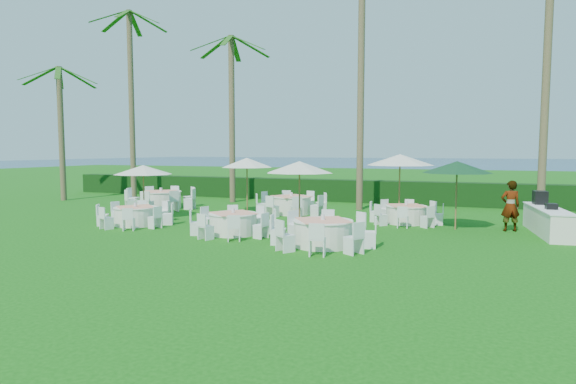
% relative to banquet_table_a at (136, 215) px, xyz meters
% --- Properties ---
extents(ground, '(120.00, 120.00, 0.00)m').
position_rel_banquet_table_a_xyz_m(ground, '(4.23, -0.91, -0.37)').
color(ground, '#0F520E').
rests_on(ground, ground).
extents(hedge, '(34.00, 1.00, 1.20)m').
position_rel_banquet_table_a_xyz_m(hedge, '(4.23, 11.09, 0.23)').
color(hedge, black).
rests_on(hedge, ground).
extents(ocean, '(260.00, 260.00, 0.00)m').
position_rel_banquet_table_a_xyz_m(ocean, '(4.23, 101.09, -0.37)').
color(ocean, '#061E44').
rests_on(ocean, ground).
extents(banquet_table_a, '(2.77, 2.77, 0.86)m').
position_rel_banquet_table_a_xyz_m(banquet_table_a, '(0.00, 0.00, 0.00)').
color(banquet_table_a, white).
rests_on(banquet_table_a, ground).
extents(banquet_table_b, '(2.87, 2.87, 0.89)m').
position_rel_banquet_table_a_xyz_m(banquet_table_b, '(4.38, -0.43, 0.01)').
color(banquet_table_b, white).
rests_on(banquet_table_b, ground).
extents(banquet_table_c, '(3.15, 3.15, 0.95)m').
position_rel_banquet_table_a_xyz_m(banquet_table_c, '(7.81, -1.30, 0.04)').
color(banquet_table_c, white).
rests_on(banquet_table_c, ground).
extents(banquet_table_d, '(3.42, 3.42, 1.02)m').
position_rel_banquet_table_a_xyz_m(banquet_table_d, '(-2.22, 4.72, 0.08)').
color(banquet_table_d, white).
rests_on(banquet_table_d, ground).
extents(banquet_table_e, '(3.16, 3.16, 0.96)m').
position_rel_banquet_table_a_xyz_m(banquet_table_e, '(4.38, 5.21, 0.05)').
color(banquet_table_e, white).
rests_on(banquet_table_e, ground).
extents(banquet_table_f, '(2.79, 2.79, 0.86)m').
position_rel_banquet_table_a_xyz_m(banquet_table_f, '(9.55, 4.15, -0.00)').
color(banquet_table_f, white).
rests_on(banquet_table_f, ground).
extents(umbrella_a, '(2.37, 2.37, 2.23)m').
position_rel_banquet_table_a_xyz_m(umbrella_a, '(-0.82, 1.58, 1.66)').
color(umbrella_a, brown).
rests_on(umbrella_a, ground).
extents(umbrella_b, '(2.51, 2.51, 2.45)m').
position_rel_banquet_table_a_xyz_m(umbrella_b, '(6.04, 1.60, 1.86)').
color(umbrella_b, brown).
rests_on(umbrella_b, ground).
extents(umbrella_c, '(2.38, 2.38, 2.50)m').
position_rel_banquet_table_a_xyz_m(umbrella_c, '(2.40, 4.77, 1.91)').
color(umbrella_c, brown).
rests_on(umbrella_c, ground).
extents(umbrella_d, '(2.80, 2.80, 2.68)m').
position_rel_banquet_table_a_xyz_m(umbrella_d, '(9.07, 5.62, 2.07)').
color(umbrella_d, brown).
rests_on(umbrella_d, ground).
extents(umbrella_green, '(2.44, 2.44, 2.46)m').
position_rel_banquet_table_a_xyz_m(umbrella_green, '(11.40, 3.25, 1.87)').
color(umbrella_green, brown).
rests_on(umbrella_green, ground).
extents(buffet_table, '(1.21, 3.95, 1.38)m').
position_rel_banquet_table_a_xyz_m(buffet_table, '(14.34, 3.38, 0.11)').
color(buffet_table, white).
rests_on(buffet_table, ground).
extents(staff_person, '(0.75, 0.59, 1.79)m').
position_rel_banquet_table_a_xyz_m(staff_person, '(13.20, 3.57, 0.52)').
color(staff_person, gray).
rests_on(staff_person, ground).
extents(palm_a, '(4.39, 4.18, 10.88)m').
position_rel_banquet_table_a_xyz_m(palm_a, '(-6.81, 8.42, 5.55)').
color(palm_a, brown).
rests_on(palm_a, ground).
extents(palm_b, '(4.34, 4.30, 8.96)m').
position_rel_banquet_table_a_xyz_m(palm_b, '(-0.34, 8.61, 4.57)').
color(palm_b, brown).
rests_on(palm_b, ground).
extents(palm_c, '(4.15, 4.40, 12.32)m').
position_rel_banquet_table_a_xyz_m(palm_c, '(6.90, 7.78, 6.28)').
color(palm_c, brown).
rests_on(palm_c, ground).
extents(palm_e, '(4.41, 4.03, 10.62)m').
position_rel_banquet_table_a_xyz_m(palm_e, '(14.62, 7.52, 5.41)').
color(palm_e, brown).
rests_on(palm_e, ground).
extents(palm_f, '(4.34, 4.30, 7.49)m').
position_rel_banquet_table_a_xyz_m(palm_f, '(-9.74, 6.00, 3.81)').
color(palm_f, brown).
rests_on(palm_f, ground).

